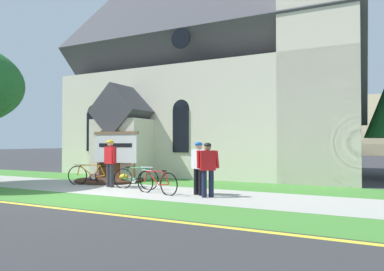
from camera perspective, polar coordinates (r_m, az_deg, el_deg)
ground at (r=13.75m, az=-6.05°, el=-7.74°), size 140.00×140.00×0.00m
sidewalk_slab at (r=11.90m, az=-10.67°, el=-8.72°), size 32.00×2.78×0.01m
grass_verge at (r=10.16m, az=-18.60°, el=-9.99°), size 32.00×1.84×0.01m
church_lawn at (r=14.07m, az=-4.20°, el=-7.57°), size 24.00×2.47×0.01m
curb_paint_stripe at (r=9.44m, az=-23.26°, el=-10.65°), size 28.00×0.16×0.01m
church_building at (r=18.61m, az=5.16°, el=8.32°), size 14.58×10.08×13.68m
church_sign at (r=14.75m, az=-12.41°, el=-2.09°), size 2.24×0.13×2.03m
flower_bed at (r=14.55m, az=-13.35°, el=-7.08°), size 2.72×2.72×0.34m
bicycle_yellow at (r=11.97m, az=-9.24°, el=-6.93°), size 1.70×0.21×0.78m
bicycle_white at (r=10.75m, az=-5.79°, el=-7.62°), size 1.68×0.43×0.77m
bicycle_silver at (r=13.47m, az=-16.20°, el=-6.21°), size 1.67×0.68×0.83m
cyclist_in_white_jersey at (r=10.41m, az=1.09°, el=-4.76°), size 0.56×0.49×1.59m
cyclist_in_yellow_jersey at (r=12.59m, az=-13.27°, el=-3.85°), size 0.61×0.36×1.67m
cyclist_in_blue_jersey at (r=9.99m, az=2.59°, el=-5.00°), size 0.56×0.45×1.57m
distant_hill at (r=74.70m, az=27.66°, el=-2.25°), size 103.00×55.05×20.67m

